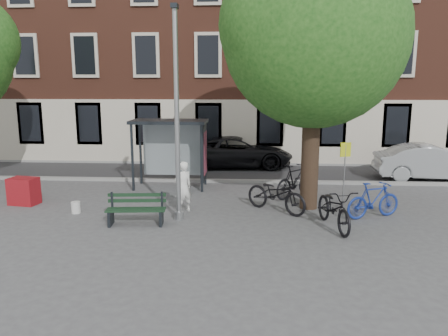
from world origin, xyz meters
TOP-DOWN VIEW (x-y plane):
  - ground at (0.00, 0.00)m, footprint 90.00×90.00m
  - road at (0.00, 7.00)m, footprint 40.00×4.00m
  - curb_near at (0.00, 5.00)m, footprint 40.00×0.25m
  - curb_far at (0.00, 9.00)m, footprint 40.00×0.25m
  - building_row at (0.00, 13.00)m, footprint 30.00×8.00m
  - lamppost at (0.00, 0.00)m, footprint 0.28×0.35m
  - tree_right at (4.01, 1.38)m, footprint 5.76×5.60m
  - bus_shelter at (-0.61, 4.11)m, footprint 2.85×1.45m
  - painter at (0.02, 0.80)m, footprint 0.70×0.67m
  - bench at (-1.14, -0.52)m, footprint 1.72×0.70m
  - bike_a at (2.92, 0.98)m, footprint 2.20×2.00m
  - bike_b at (5.80, 0.55)m, footprint 1.89×1.20m
  - bike_c at (4.45, -0.50)m, footprint 1.22×2.35m
  - bike_d at (3.68, 2.80)m, footprint 1.79×1.82m
  - car_dark at (1.43, 8.40)m, footprint 5.44×2.82m
  - car_silver at (9.60, 6.04)m, footprint 4.57×1.79m
  - red_stand at (-5.44, 1.31)m, footprint 0.98×0.74m
  - bucket_b at (-3.32, 0.43)m, footprint 0.32×0.32m
  - notice_sign at (5.20, 1.99)m, footprint 0.36×0.12m

SIDE VIEW (x-z plane):
  - ground at x=0.00m, z-range 0.00..0.00m
  - road at x=0.00m, z-range 0.00..0.01m
  - curb_near at x=0.00m, z-range 0.00..0.12m
  - curb_far at x=0.00m, z-range 0.00..0.12m
  - bucket_b at x=-3.32m, z-range 0.00..0.36m
  - bench at x=-1.14m, z-range -0.03..0.83m
  - red_stand at x=-5.44m, z-range 0.00..0.90m
  - bike_b at x=5.80m, z-range 0.00..1.10m
  - bike_a at x=2.92m, z-range 0.00..1.16m
  - bike_c at x=4.45m, z-range 0.00..1.18m
  - bike_d at x=3.68m, z-range 0.00..1.20m
  - car_dark at x=1.43m, z-range 0.00..1.47m
  - car_silver at x=9.60m, z-range 0.00..1.48m
  - painter at x=0.02m, z-range 0.00..1.61m
  - notice_sign at x=5.20m, z-range 0.50..2.60m
  - bus_shelter at x=-0.61m, z-range 0.61..3.23m
  - lamppost at x=0.00m, z-range -0.27..5.84m
  - tree_right at x=4.01m, z-range 1.52..9.72m
  - building_row at x=0.00m, z-range 0.00..14.00m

